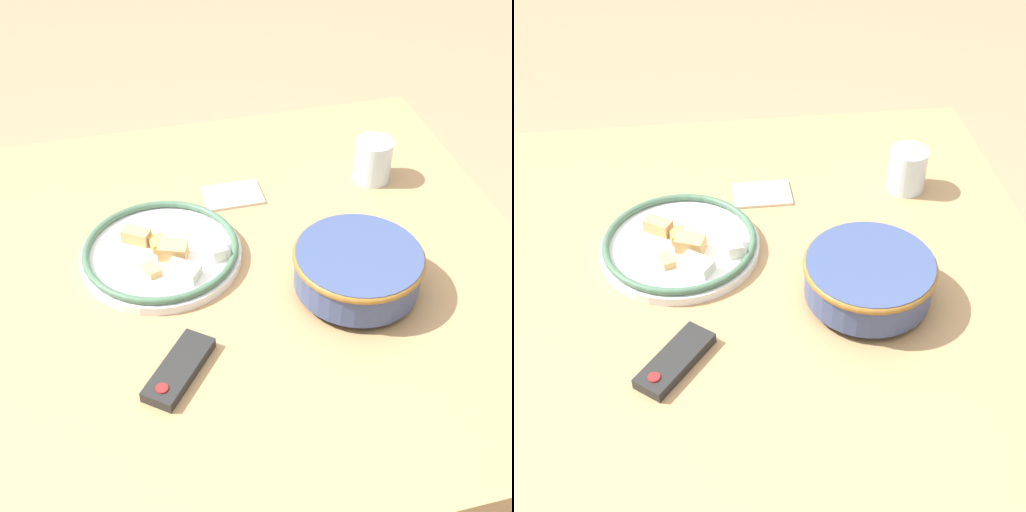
% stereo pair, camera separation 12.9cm
% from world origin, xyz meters
% --- Properties ---
extents(ground_plane, '(8.00, 8.00, 0.00)m').
position_xyz_m(ground_plane, '(0.00, 0.00, 0.00)').
color(ground_plane, '#9E8460').
extents(dining_table, '(1.21, 1.09, 0.76)m').
position_xyz_m(dining_table, '(0.00, 0.00, 0.67)').
color(dining_table, tan).
rests_on(dining_table, ground_plane).
extents(noodle_bowl, '(0.23, 0.23, 0.09)m').
position_xyz_m(noodle_bowl, '(-0.24, 0.10, 0.81)').
color(noodle_bowl, '#384775').
rests_on(noodle_bowl, dining_table).
extents(food_plate, '(0.30, 0.30, 0.05)m').
position_xyz_m(food_plate, '(0.08, -0.07, 0.77)').
color(food_plate, white).
rests_on(food_plate, dining_table).
extents(tv_remote, '(0.14, 0.15, 0.02)m').
position_xyz_m(tv_remote, '(0.10, 0.22, 0.77)').
color(tv_remote, black).
rests_on(tv_remote, dining_table).
extents(drinking_glass, '(0.08, 0.08, 0.09)m').
position_xyz_m(drinking_glass, '(-0.40, -0.22, 0.80)').
color(drinking_glass, silver).
rests_on(drinking_glass, dining_table).
extents(folded_napkin, '(0.12, 0.08, 0.01)m').
position_xyz_m(folded_napkin, '(-0.09, -0.23, 0.76)').
color(folded_napkin, beige).
rests_on(folded_napkin, dining_table).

